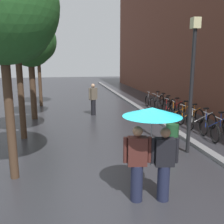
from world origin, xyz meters
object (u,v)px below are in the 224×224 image
object	(u,v)px
street_tree_2	(30,41)
parked_bicycle_5	(173,108)
parked_bicycle_6	(165,105)
street_lamp_post	(192,77)
parked_bicycle_2	(201,121)
parked_bicycle_8	(154,100)
parked_bicycle_1	(216,126)
litter_bin	(172,136)
pedestrian_walking_midground	(93,99)
street_tree_1	(16,28)
street_tree_0	(0,5)
parked_bicycle_3	(190,116)
parked_bicycle_7	(160,103)
couple_under_umbrella	(151,138)
street_tree_3	(38,42)
parked_bicycle_4	(181,112)

from	to	relation	value
street_tree_2	parked_bicycle_5	bearing A→B (deg)	-3.65
parked_bicycle_6	street_lamp_post	world-z (taller)	street_lamp_post
parked_bicycle_2	parked_bicycle_8	size ratio (longest dim) A/B	1.00
parked_bicycle_2	parked_bicycle_1	bearing A→B (deg)	-81.48
litter_bin	pedestrian_walking_midground	world-z (taller)	pedestrian_walking_midground
parked_bicycle_1	parked_bicycle_8	bearing A→B (deg)	91.14
street_tree_1	street_tree_2	distance (m)	3.32
street_tree_0	parked_bicycle_3	world-z (taller)	street_tree_0
parked_bicycle_1	litter_bin	xyz separation A→B (m)	(-2.34, -1.05, 0.05)
litter_bin	street_tree_2	bearing A→B (deg)	133.75
parked_bicycle_3	litter_bin	distance (m)	3.64
street_tree_2	parked_bicycle_1	size ratio (longest dim) A/B	4.65
street_tree_1	parked_bicycle_7	size ratio (longest dim) A/B	4.66
parked_bicycle_6	couple_under_umbrella	size ratio (longest dim) A/B	0.54
parked_bicycle_1	parked_bicycle_5	xyz separation A→B (m)	(-0.08, 3.85, 0.00)
street_tree_2	parked_bicycle_5	distance (m)	8.19
parked_bicycle_5	street_tree_2	bearing A→B (deg)	176.35
parked_bicycle_8	pedestrian_walking_midground	world-z (taller)	pedestrian_walking_midground
street_tree_2	parked_bicycle_2	bearing A→B (deg)	-25.11
street_tree_3	couple_under_umbrella	world-z (taller)	street_tree_3
parked_bicycle_8	pedestrian_walking_midground	size ratio (longest dim) A/B	0.63
street_tree_1	parked_bicycle_6	size ratio (longest dim) A/B	4.88
street_tree_1	couple_under_umbrella	world-z (taller)	street_tree_1
street_lamp_post	parked_bicycle_6	bearing A→B (deg)	74.01
parked_bicycle_1	street_lamp_post	world-z (taller)	street_lamp_post
parked_bicycle_3	pedestrian_walking_midground	distance (m)	5.14
street_lamp_post	litter_bin	bearing A→B (deg)	120.22
couple_under_umbrella	litter_bin	size ratio (longest dim) A/B	2.41
parked_bicycle_6	street_lamp_post	bearing A→B (deg)	-105.99
street_tree_3	parked_bicycle_3	xyz separation A→B (m)	(7.33, -6.24, -3.73)
parked_bicycle_1	parked_bicycle_2	size ratio (longest dim) A/B	1.03
street_tree_0	parked_bicycle_7	world-z (taller)	street_tree_0
parked_bicycle_5	parked_bicycle_1	bearing A→B (deg)	-88.78
litter_bin	pedestrian_walking_midground	xyz separation A→B (m)	(-2.06, 5.73, 0.46)
street_tree_3	parked_bicycle_4	world-z (taller)	street_tree_3
parked_bicycle_4	parked_bicycle_7	world-z (taller)	same
parked_bicycle_2	parked_bicycle_4	distance (m)	1.96
parked_bicycle_1	parked_bicycle_2	distance (m)	0.89
parked_bicycle_2	pedestrian_walking_midground	size ratio (longest dim) A/B	0.63
street_tree_3	litter_bin	distance (m)	11.11
street_lamp_post	litter_bin	xyz separation A→B (m)	(-0.32, 0.54, -2.04)
street_tree_1	parked_bicycle_7	xyz separation A→B (m)	(7.42, 4.73, -3.71)
street_tree_2	litter_bin	bearing A→B (deg)	-46.25
parked_bicycle_7	parked_bicycle_2	bearing A→B (deg)	-90.33
parked_bicycle_7	couple_under_umbrella	size ratio (longest dim) A/B	0.56
street_tree_1	street_tree_3	bearing A→B (deg)	89.47
parked_bicycle_5	pedestrian_walking_midground	xyz separation A→B (m)	(-4.31, 0.83, 0.51)
street_tree_2	parked_bicycle_8	size ratio (longest dim) A/B	4.77
parked_bicycle_3	street_tree_3	bearing A→B (deg)	139.56
street_tree_1	couple_under_umbrella	bearing A→B (deg)	-56.76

